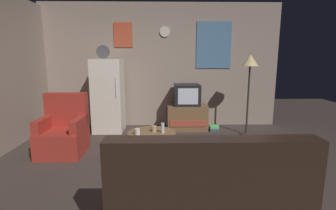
# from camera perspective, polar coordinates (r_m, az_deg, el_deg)

# --- Properties ---
(ground_plane) EXTENTS (12.00, 12.00, 0.00)m
(ground_plane) POSITION_cam_1_polar(r_m,az_deg,el_deg) (3.63, -1.85, -14.41)
(ground_plane) COLOR #3D332D
(wall_with_art) EXTENTS (5.20, 0.12, 2.69)m
(wall_with_art) POSITION_cam_1_polar(r_m,az_deg,el_deg) (5.74, -1.60, 8.78)
(wall_with_art) COLOR gray
(wall_with_art) RESTS_ON ground_plane
(fridge) EXTENTS (0.60, 0.62, 1.77)m
(fridge) POSITION_cam_1_polar(r_m,az_deg,el_deg) (5.44, -13.20, 2.08)
(fridge) COLOR silver
(fridge) RESTS_ON ground_plane
(tv_stand) EXTENTS (0.84, 0.53, 0.54)m
(tv_stand) POSITION_cam_1_polar(r_m,az_deg,el_deg) (5.52, 4.27, -2.69)
(tv_stand) COLOR brown
(tv_stand) RESTS_ON ground_plane
(crt_tv) EXTENTS (0.54, 0.51, 0.44)m
(crt_tv) POSITION_cam_1_polar(r_m,az_deg,el_deg) (5.43, 4.24, 2.33)
(crt_tv) COLOR black
(crt_tv) RESTS_ON tv_stand
(standing_lamp) EXTENTS (0.32, 0.32, 1.59)m
(standing_lamp) POSITION_cam_1_polar(r_m,az_deg,el_deg) (5.24, 17.84, 8.18)
(standing_lamp) COLOR #332D28
(standing_lamp) RESTS_ON ground_plane
(coffee_table) EXTENTS (0.72, 0.72, 0.44)m
(coffee_table) POSITION_cam_1_polar(r_m,az_deg,el_deg) (3.88, -3.69, -9.25)
(coffee_table) COLOR brown
(coffee_table) RESTS_ON ground_plane
(wine_glass) EXTENTS (0.05, 0.05, 0.15)m
(wine_glass) POSITION_cam_1_polar(r_m,az_deg,el_deg) (3.75, -1.20, -5.16)
(wine_glass) COLOR silver
(wine_glass) RESTS_ON coffee_table
(mug_ceramic_white) EXTENTS (0.08, 0.08, 0.09)m
(mug_ceramic_white) POSITION_cam_1_polar(r_m,az_deg,el_deg) (3.70, -6.88, -5.94)
(mug_ceramic_white) COLOR silver
(mug_ceramic_white) RESTS_ON coffee_table
(mug_ceramic_tan) EXTENTS (0.08, 0.08, 0.09)m
(mug_ceramic_tan) POSITION_cam_1_polar(r_m,az_deg,el_deg) (3.83, -3.16, -5.33)
(mug_ceramic_tan) COLOR tan
(mug_ceramic_tan) RESTS_ON coffee_table
(armchair) EXTENTS (0.68, 0.68, 0.96)m
(armchair) POSITION_cam_1_polar(r_m,az_deg,el_deg) (4.47, -22.32, -5.77)
(armchair) COLOR #A52D23
(armchair) RESTS_ON ground_plane
(couch) EXTENTS (1.70, 0.80, 0.92)m
(couch) POSITION_cam_1_polar(r_m,az_deg,el_deg) (2.47, 8.49, -19.27)
(couch) COLOR black
(couch) RESTS_ON ground_plane
(book_stack) EXTENTS (0.20, 0.17, 0.12)m
(book_stack) POSITION_cam_1_polar(r_m,az_deg,el_deg) (5.50, 10.24, -5.07)
(book_stack) COLOR slate
(book_stack) RESTS_ON ground_plane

